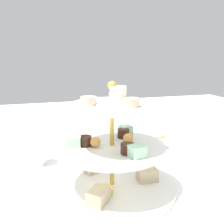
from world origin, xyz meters
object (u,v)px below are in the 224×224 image
object	(u,v)px
water_glass_short_left	(110,135)
teacup_with_saucer	(156,141)
water_glass_mid_back	(35,149)
tiered_serving_stand	(112,155)

from	to	relation	value
water_glass_short_left	teacup_with_saucer	xyz separation A→B (m)	(0.07, 0.14, -0.01)
teacup_with_saucer	water_glass_mid_back	size ratio (longest dim) A/B	0.96
water_glass_short_left	water_glass_mid_back	world-z (taller)	water_glass_mid_back
tiered_serving_stand	water_glass_mid_back	size ratio (longest dim) A/B	3.19
water_glass_short_left	water_glass_mid_back	bearing A→B (deg)	-71.37
water_glass_short_left	water_glass_mid_back	size ratio (longest dim) A/B	0.80
tiered_serving_stand	teacup_with_saucer	bearing A→B (deg)	133.52
teacup_with_saucer	water_glass_short_left	bearing A→B (deg)	-116.02
water_glass_mid_back	tiered_serving_stand	bearing A→B (deg)	41.67
tiered_serving_stand	water_glass_mid_back	distance (m)	0.26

